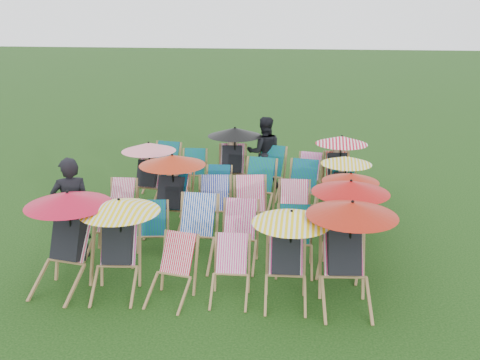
# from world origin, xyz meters

# --- Properties ---
(ground) EXTENTS (100.00, 100.00, 0.00)m
(ground) POSITION_xyz_m (0.00, 0.00, 0.00)
(ground) COLOR black
(ground) RESTS_ON ground
(deckchair_0) EXTENTS (1.21, 1.28, 1.43)m
(deckchair_0) POSITION_xyz_m (-2.05, -2.22, 0.76)
(deckchair_0) COLOR olive
(deckchair_0) RESTS_ON ground
(deckchair_1) EXTENTS (1.14, 1.22, 1.35)m
(deckchair_1) POSITION_xyz_m (-1.28, -2.20, 0.71)
(deckchair_1) COLOR olive
(deckchair_1) RESTS_ON ground
(deckchair_2) EXTENTS (0.70, 0.87, 0.86)m
(deckchair_2) POSITION_xyz_m (-0.47, -2.33, 0.43)
(deckchair_2) COLOR olive
(deckchair_2) RESTS_ON ground
(deckchair_3) EXTENTS (0.58, 0.79, 0.83)m
(deckchair_3) POSITION_xyz_m (0.33, -2.19, 0.41)
(deckchair_3) COLOR olive
(deckchair_3) RESTS_ON ground
(deckchair_4) EXTENTS (1.08, 1.14, 1.28)m
(deckchair_4) POSITION_xyz_m (1.11, -2.13, 0.68)
(deckchair_4) COLOR olive
(deckchair_4) RESTS_ON ground
(deckchair_5) EXTENTS (1.22, 1.31, 1.45)m
(deckchair_5) POSITION_xyz_m (1.91, -2.14, 0.77)
(deckchair_5) COLOR olive
(deckchair_5) RESTS_ON ground
(deckchair_6) EXTENTS (0.62, 0.83, 0.86)m
(deckchair_6) POSITION_xyz_m (-1.89, -1.06, 0.43)
(deckchair_6) COLOR olive
(deckchair_6) RESTS_ON ground
(deckchair_7) EXTENTS (0.70, 0.88, 0.87)m
(deckchair_7) POSITION_xyz_m (-1.14, -1.11, 0.43)
(deckchair_7) COLOR olive
(deckchair_7) RESTS_ON ground
(deckchair_8) EXTENTS (0.69, 0.96, 1.02)m
(deckchair_8) POSITION_xyz_m (-0.41, -1.15, 0.51)
(deckchair_8) COLOR olive
(deckchair_8) RESTS_ON ground
(deckchair_9) EXTENTS (0.63, 0.88, 0.95)m
(deckchair_9) POSITION_xyz_m (0.29, -1.11, 0.48)
(deckchair_9) COLOR olive
(deckchair_9) RESTS_ON ground
(deckchair_10) EXTENTS (0.65, 0.87, 0.92)m
(deckchair_10) POSITION_xyz_m (1.18, -1.15, 0.46)
(deckchair_10) COLOR olive
(deckchair_10) RESTS_ON ground
(deckchair_11) EXTENTS (1.18, 1.26, 1.41)m
(deckchair_11) POSITION_xyz_m (1.93, -1.05, 0.74)
(deckchair_11) COLOR olive
(deckchair_11) RESTS_ON ground
(deckchair_12) EXTENTS (0.58, 0.79, 0.84)m
(deckchair_12) POSITION_xyz_m (-2.11, 0.12, 0.42)
(deckchair_12) COLOR olive
(deckchair_12) RESTS_ON ground
(deckchair_13) EXTENTS (1.19, 1.25, 1.41)m
(deckchair_13) POSITION_xyz_m (-1.13, 0.04, 0.75)
(deckchair_13) COLOR olive
(deckchair_13) RESTS_ON ground
(deckchair_14) EXTENTS (0.74, 0.96, 0.97)m
(deckchair_14) POSITION_xyz_m (-0.32, 0.06, 0.49)
(deckchair_14) COLOR olive
(deckchair_14) RESTS_ON ground
(deckchair_15) EXTENTS (0.81, 1.01, 0.98)m
(deckchair_15) POSITION_xyz_m (0.36, 0.10, 0.49)
(deckchair_15) COLOR olive
(deckchair_15) RESTS_ON ground
(deckchair_16) EXTENTS (0.67, 0.90, 0.94)m
(deckchair_16) POSITION_xyz_m (1.12, 0.09, 0.47)
(deckchair_16) COLOR olive
(deckchair_16) RESTS_ON ground
(deckchair_17) EXTENTS (0.99, 1.03, 1.18)m
(deckchair_17) POSITION_xyz_m (2.03, 0.15, 0.62)
(deckchair_17) COLOR olive
(deckchair_17) RESTS_ON ground
(deckchair_18) EXTENTS (1.10, 1.17, 1.31)m
(deckchair_18) POSITION_xyz_m (-1.96, 1.31, 0.69)
(deckchair_18) COLOR olive
(deckchair_18) RESTS_ON ground
(deckchair_19) EXTENTS (0.71, 0.89, 0.87)m
(deckchair_19) POSITION_xyz_m (-1.30, 1.15, 0.44)
(deckchair_19) COLOR olive
(deckchair_19) RESTS_ON ground
(deckchair_20) EXTENTS (0.61, 0.82, 0.86)m
(deckchair_20) POSITION_xyz_m (-0.45, 1.17, 0.43)
(deckchair_20) COLOR olive
(deckchair_20) RESTS_ON ground
(deckchair_21) EXTENTS (0.81, 1.03, 1.03)m
(deckchair_21) POSITION_xyz_m (0.34, 1.18, 0.51)
(deckchair_21) COLOR olive
(deckchair_21) RESTS_ON ground
(deckchair_22) EXTENTS (0.80, 1.02, 1.01)m
(deckchair_22) POSITION_xyz_m (1.21, 1.26, 0.50)
(deckchair_22) COLOR olive
(deckchair_22) RESTS_ON ground
(deckchair_23) EXTENTS (0.99, 1.04, 1.17)m
(deckchair_23) POSITION_xyz_m (2.01, 1.31, 0.62)
(deckchair_23) COLOR olive
(deckchair_23) RESTS_ON ground
(deckchair_24) EXTENTS (0.79, 1.01, 1.01)m
(deckchair_24) POSITION_xyz_m (-1.93, 2.37, 0.50)
(deckchair_24) COLOR olive
(deckchair_24) RESTS_ON ground
(deckchair_25) EXTENTS (0.65, 0.87, 0.90)m
(deckchair_25) POSITION_xyz_m (-1.20, 2.28, 0.45)
(deckchair_25) COLOR olive
(deckchair_25) RESTS_ON ground
(deckchair_26) EXTENTS (1.20, 1.26, 1.42)m
(deckchair_26) POSITION_xyz_m (-0.34, 2.45, 0.75)
(deckchair_26) COLOR olive
(deckchair_26) RESTS_ON ground
(deckchair_27) EXTENTS (0.84, 1.04, 1.01)m
(deckchair_27) POSITION_xyz_m (0.46, 2.29, 0.51)
(deckchair_27) COLOR olive
(deckchair_27) RESTS_ON ground
(deckchair_28) EXTENTS (0.72, 0.91, 0.89)m
(deckchair_28) POSITION_xyz_m (1.32, 2.32, 0.45)
(deckchair_28) COLOR olive
(deckchair_28) RESTS_ON ground
(deckchair_29) EXTENTS (1.11, 1.18, 1.31)m
(deckchair_29) POSITION_xyz_m (1.98, 2.43, 0.69)
(deckchair_29) COLOR olive
(deckchair_29) RESTS_ON ground
(person_left) EXTENTS (0.73, 0.62, 1.69)m
(person_left) POSITION_xyz_m (-2.39, -1.21, 0.84)
(person_left) COLOR black
(person_left) RESTS_ON ground
(person_rear) EXTENTS (0.89, 0.75, 1.62)m
(person_rear) POSITION_xyz_m (0.32, 2.88, 0.81)
(person_rear) COLOR black
(person_rear) RESTS_ON ground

